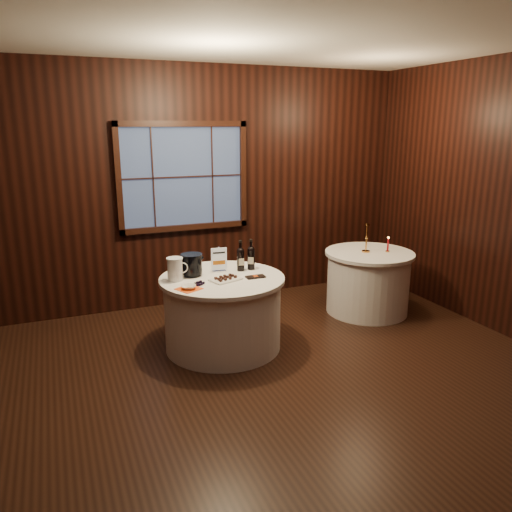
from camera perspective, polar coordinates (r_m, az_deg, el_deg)
name	(u,v)px	position (r m, az deg, el deg)	size (l,w,h in m)	color
ground	(260,392)	(4.55, 0.44, -15.25)	(6.00, 6.00, 0.00)	black
back_wall	(183,185)	(6.34, -8.33, 8.02)	(6.00, 0.10, 3.00)	black
main_table	(223,312)	(5.23, -3.82, -6.42)	(1.28, 1.28, 0.77)	white
side_table	(368,282)	(6.35, 12.66, -2.88)	(1.08, 1.08, 0.77)	white
sign_stand	(219,263)	(5.26, -4.25, -0.84)	(0.17, 0.09, 0.27)	silver
port_bottle_left	(241,258)	(5.27, -1.77, -0.19)	(0.08, 0.08, 0.33)	black
port_bottle_right	(251,256)	(5.32, -0.57, -0.04)	(0.08, 0.09, 0.33)	black
ice_bucket	(192,264)	(5.14, -7.36, -0.95)	(0.23, 0.23, 0.23)	black
chocolate_plate	(226,279)	(4.99, -3.50, -2.61)	(0.34, 0.28, 0.04)	white
chocolate_box	(255,277)	(5.07, -0.06, -2.39)	(0.19, 0.10, 0.02)	black
grape_bunch	(200,283)	(4.85, -6.42, -3.14)	(0.17, 0.09, 0.04)	black
glass_pitcher	(175,269)	(5.01, -9.22, -1.48)	(0.22, 0.16, 0.23)	white
orange_napkin	(189,289)	(4.77, -7.68, -3.74)	(0.20, 0.20, 0.00)	#ED5114
cracker_bowl	(189,287)	(4.76, -7.69, -3.53)	(0.14, 0.14, 0.03)	white
brass_candlestick	(366,242)	(6.20, 12.49, 1.59)	(0.10, 0.10, 0.35)	#CA893F
red_candle	(388,246)	(6.28, 14.84, 1.13)	(0.05, 0.05, 0.19)	#CA893F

